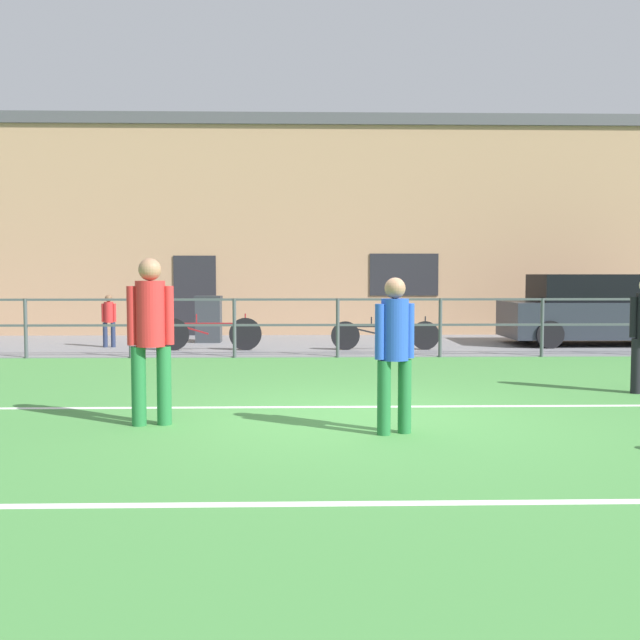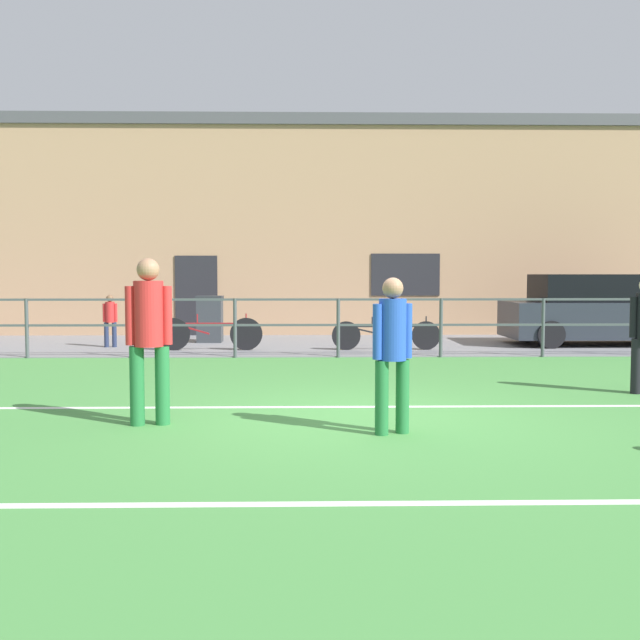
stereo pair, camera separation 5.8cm
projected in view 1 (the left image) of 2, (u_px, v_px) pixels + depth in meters
The scene contains 13 objects.
ground at pixel (364, 420), 8.18m from camera, with size 60.00×44.00×0.04m, color #478C42.
field_line_touchline at pixel (359, 407), 8.87m from camera, with size 36.00×0.11×0.00m, color white.
field_line_hash at pixel (401, 503), 5.13m from camera, with size 36.00×0.11×0.00m, color white.
pavement_strip at pixel (332, 345), 16.65m from camera, with size 48.00×5.00×0.02m, color slate.
perimeter_fence at pixel (338, 319), 14.11m from camera, with size 36.07×0.07×1.15m.
clubhouse_facade at pixel (327, 228), 20.16m from camera, with size 28.00×2.56×5.78m.
player_striker at pixel (395, 346), 7.32m from camera, with size 0.41×0.28×1.58m.
player_winger at pixel (151, 331), 7.75m from camera, with size 0.48×0.31×1.78m.
spectator_child at pixel (109, 318), 15.90m from camera, with size 0.31×0.20×1.15m.
parked_car_red at pixel (599, 311), 16.56m from camera, with size 4.38×1.88×1.59m.
bicycle_parked_1 at pixel (385, 335), 15.36m from camera, with size 2.29×0.04×0.71m.
bicycle_parked_2 at pixel (209, 333), 15.27m from camera, with size 2.20×0.04×0.77m.
trash_bin_0 at pixel (209, 319), 17.10m from camera, with size 0.61×0.52×1.09m.
Camera 1 is at (-0.70, -8.07, 1.61)m, focal length 40.91 mm.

